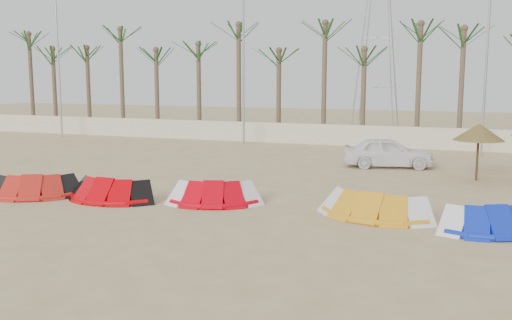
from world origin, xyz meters
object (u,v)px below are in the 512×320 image
at_px(kite_red_right, 218,191).
at_px(kite_blue, 493,217).
at_px(kite_orange, 376,203).
at_px(kite_red_left, 40,184).
at_px(kite_red_mid, 114,188).
at_px(parasol_left, 479,132).
at_px(car, 388,152).

xyz_separation_m(kite_red_right, kite_blue, (8.77, -0.65, -0.00)).
height_order(kite_orange, kite_blue, same).
distance_m(kite_red_left, kite_red_mid, 2.94).
relative_size(kite_red_left, kite_blue, 1.10).
xyz_separation_m(kite_orange, parasol_left, (3.04, 7.66, 1.61)).
bearing_deg(kite_red_mid, kite_red_left, -172.23).
bearing_deg(parasol_left, kite_blue, -87.66).
height_order(kite_red_mid, kite_red_right, same).
xyz_separation_m(kite_orange, car, (-0.90, 9.86, 0.30)).
bearing_deg(car, kite_red_left, 121.75).
bearing_deg(kite_red_right, kite_red_left, -170.17).
xyz_separation_m(kite_red_mid, parasol_left, (12.12, 8.40, 1.61)).
relative_size(kite_blue, car, 0.80).
bearing_deg(car, kite_red_mid, 129.35).
bearing_deg(kite_orange, kite_blue, -10.84).
xyz_separation_m(kite_blue, car, (-4.28, 10.51, 0.30)).
bearing_deg(kite_red_right, kite_orange, -0.05).
height_order(kite_blue, parasol_left, parasol_left).
xyz_separation_m(kite_red_left, kite_red_mid, (2.91, 0.40, 0.00)).
relative_size(kite_red_mid, kite_orange, 0.89).
height_order(kite_red_mid, car, car).
bearing_deg(kite_red_right, car, 65.51).
bearing_deg(parasol_left, kite_red_mid, -145.28).
bearing_deg(kite_red_mid, parasol_left, 34.72).
bearing_deg(kite_blue, kite_red_left, -178.16).
height_order(kite_red_right, kite_orange, same).
bearing_deg(kite_red_left, kite_red_mid, 7.77).
bearing_deg(kite_orange, kite_red_mid, -175.33).
bearing_deg(kite_orange, parasol_left, 68.34).
relative_size(kite_blue, parasol_left, 1.42).
height_order(kite_red_mid, kite_blue, same).
bearing_deg(kite_red_right, kite_blue, -4.25).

